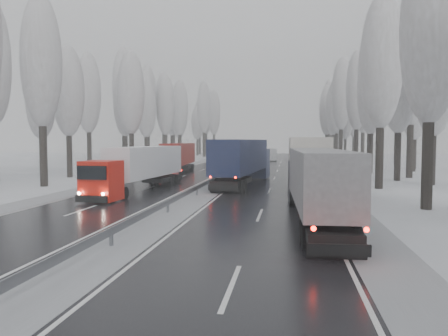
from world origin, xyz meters
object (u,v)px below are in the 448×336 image
(box_truck_distant, at_px, (271,154))
(truck_red_red, at_px, (177,156))
(truck_grey_tarp, at_px, (316,180))
(truck_cream_box, at_px, (306,160))
(truck_red_white, at_px, (141,165))
(truck_blue_box, at_px, (244,159))

(box_truck_distant, height_order, truck_red_red, truck_red_red)
(truck_grey_tarp, height_order, truck_cream_box, truck_cream_box)
(truck_grey_tarp, height_order, truck_red_white, truck_grey_tarp)
(truck_cream_box, distance_m, truck_red_white, 13.52)
(truck_grey_tarp, bearing_deg, truck_red_red, 114.37)
(truck_grey_tarp, relative_size, box_truck_distant, 2.03)
(truck_red_red, bearing_deg, truck_blue_box, -56.02)
(box_truck_distant, xyz_separation_m, truck_red_white, (-8.15, -56.17, 0.80))
(truck_grey_tarp, relative_size, truck_blue_box, 0.87)
(truck_grey_tarp, relative_size, truck_red_white, 1.01)
(truck_grey_tarp, xyz_separation_m, box_truck_distant, (-5.15, 67.96, -0.83))
(truck_red_white, bearing_deg, truck_blue_box, 42.39)
(truck_red_red, bearing_deg, box_truck_distant, 71.21)
(truck_blue_box, height_order, truck_red_white, truck_blue_box)
(truck_blue_box, xyz_separation_m, truck_cream_box, (5.55, -3.69, 0.08))
(truck_grey_tarp, xyz_separation_m, truck_red_white, (-13.30, 11.78, -0.03))
(truck_red_white, bearing_deg, truck_cream_box, 14.42)
(truck_grey_tarp, relative_size, truck_cream_box, 0.85)
(truck_cream_box, height_order, truck_red_white, truck_cream_box)
(truck_cream_box, relative_size, box_truck_distant, 2.39)
(truck_cream_box, bearing_deg, truck_red_red, 133.16)
(truck_cream_box, relative_size, truck_red_red, 1.14)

